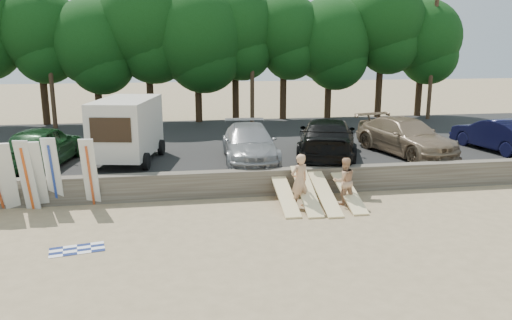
{
  "coord_description": "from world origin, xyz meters",
  "views": [
    {
      "loc": [
        -2.69,
        -15.21,
        5.75
      ],
      "look_at": [
        0.19,
        3.0,
        1.38
      ],
      "focal_mm": 35.0,
      "sensor_mm": 36.0,
      "label": 1
    }
  ],
  "objects_px": {
    "box_trailer": "(127,127)",
    "car_1": "(42,146)",
    "car_2": "(250,144)",
    "car_4": "(406,136)",
    "car_5": "(497,134)",
    "cooler": "(306,193)",
    "car_3": "(327,138)",
    "beachgoer_a": "(299,181)",
    "beachgoer_b": "(344,181)"
  },
  "relations": [
    {
      "from": "car_1",
      "to": "car_2",
      "type": "relative_size",
      "value": 0.93
    },
    {
      "from": "car_1",
      "to": "car_3",
      "type": "distance_m",
      "value": 12.16
    },
    {
      "from": "box_trailer",
      "to": "car_5",
      "type": "bearing_deg",
      "value": 10.08
    },
    {
      "from": "beachgoer_a",
      "to": "beachgoer_b",
      "type": "height_order",
      "value": "beachgoer_a"
    },
    {
      "from": "beachgoer_a",
      "to": "cooler",
      "type": "relative_size",
      "value": 5.11
    },
    {
      "from": "car_2",
      "to": "car_3",
      "type": "relative_size",
      "value": 0.89
    },
    {
      "from": "car_1",
      "to": "cooler",
      "type": "distance_m",
      "value": 11.1
    },
    {
      "from": "car_5",
      "to": "beachgoer_b",
      "type": "height_order",
      "value": "car_5"
    },
    {
      "from": "car_4",
      "to": "beachgoer_b",
      "type": "distance_m",
      "value": 6.48
    },
    {
      "from": "car_4",
      "to": "beachgoer_b",
      "type": "xyz_separation_m",
      "value": [
        -4.49,
        -4.62,
        -0.65
      ]
    },
    {
      "from": "cooler",
      "to": "car_5",
      "type": "bearing_deg",
      "value": 34.29
    },
    {
      "from": "car_3",
      "to": "cooler",
      "type": "distance_m",
      "value": 4.18
    },
    {
      "from": "car_4",
      "to": "cooler",
      "type": "bearing_deg",
      "value": -161.31
    },
    {
      "from": "car_2",
      "to": "car_4",
      "type": "relative_size",
      "value": 0.96
    },
    {
      "from": "car_2",
      "to": "car_5",
      "type": "relative_size",
      "value": 1.17
    },
    {
      "from": "car_2",
      "to": "cooler",
      "type": "xyz_separation_m",
      "value": [
        1.69,
        -3.26,
        -1.32
      ]
    },
    {
      "from": "car_3",
      "to": "car_5",
      "type": "bearing_deg",
      "value": -161.01
    },
    {
      "from": "box_trailer",
      "to": "car_4",
      "type": "height_order",
      "value": "box_trailer"
    },
    {
      "from": "car_4",
      "to": "car_5",
      "type": "distance_m",
      "value": 4.65
    },
    {
      "from": "car_2",
      "to": "car_3",
      "type": "bearing_deg",
      "value": 6.21
    },
    {
      "from": "car_2",
      "to": "car_4",
      "type": "distance_m",
      "value": 7.34
    },
    {
      "from": "beachgoer_b",
      "to": "box_trailer",
      "type": "bearing_deg",
      "value": -35.05
    },
    {
      "from": "car_1",
      "to": "car_3",
      "type": "relative_size",
      "value": 0.83
    },
    {
      "from": "car_5",
      "to": "beachgoer_b",
      "type": "bearing_deg",
      "value": 16.84
    },
    {
      "from": "car_4",
      "to": "beachgoer_b",
      "type": "height_order",
      "value": "car_4"
    },
    {
      "from": "beachgoer_a",
      "to": "cooler",
      "type": "bearing_deg",
      "value": -139.92
    },
    {
      "from": "car_2",
      "to": "beachgoer_a",
      "type": "xyz_separation_m",
      "value": [
        1.15,
        -4.34,
        -0.51
      ]
    },
    {
      "from": "cooler",
      "to": "beachgoer_a",
      "type": "bearing_deg",
      "value": -101.86
    },
    {
      "from": "car_3",
      "to": "car_2",
      "type": "bearing_deg",
      "value": 21.0
    },
    {
      "from": "car_4",
      "to": "box_trailer",
      "type": "bearing_deg",
      "value": 164.08
    },
    {
      "from": "car_2",
      "to": "car_5",
      "type": "xyz_separation_m",
      "value": [
        11.98,
        0.45,
        -0.02
      ]
    },
    {
      "from": "cooler",
      "to": "car_3",
      "type": "bearing_deg",
      "value": 76.61
    },
    {
      "from": "beachgoer_b",
      "to": "cooler",
      "type": "height_order",
      "value": "beachgoer_b"
    },
    {
      "from": "car_3",
      "to": "beachgoer_a",
      "type": "xyz_separation_m",
      "value": [
        -2.37,
        -4.56,
        -0.61
      ]
    },
    {
      "from": "car_1",
      "to": "box_trailer",
      "type": "bearing_deg",
      "value": -167.48
    },
    {
      "from": "car_2",
      "to": "beachgoer_b",
      "type": "distance_m",
      "value": 5.15
    },
    {
      "from": "car_5",
      "to": "beachgoer_a",
      "type": "height_order",
      "value": "car_5"
    },
    {
      "from": "car_3",
      "to": "car_4",
      "type": "xyz_separation_m",
      "value": [
        3.8,
        0.16,
        -0.07
      ]
    },
    {
      "from": "car_1",
      "to": "beachgoer_a",
      "type": "distance_m",
      "value": 10.96
    },
    {
      "from": "beachgoer_a",
      "to": "beachgoer_b",
      "type": "distance_m",
      "value": 1.69
    },
    {
      "from": "box_trailer",
      "to": "cooler",
      "type": "height_order",
      "value": "box_trailer"
    },
    {
      "from": "beachgoer_a",
      "to": "beachgoer_b",
      "type": "xyz_separation_m",
      "value": [
        1.69,
        0.09,
        -0.11
      ]
    },
    {
      "from": "box_trailer",
      "to": "cooler",
      "type": "xyz_separation_m",
      "value": [
        6.87,
        -4.03,
        -2.06
      ]
    },
    {
      "from": "box_trailer",
      "to": "car_1",
      "type": "distance_m",
      "value": 3.52
    },
    {
      "from": "car_5",
      "to": "beachgoer_a",
      "type": "relative_size",
      "value": 2.38
    },
    {
      "from": "car_3",
      "to": "beachgoer_b",
      "type": "relative_size",
      "value": 3.52
    },
    {
      "from": "box_trailer",
      "to": "car_4",
      "type": "xyz_separation_m",
      "value": [
        12.51,
        -0.39,
        -0.71
      ]
    },
    {
      "from": "car_3",
      "to": "car_5",
      "type": "relative_size",
      "value": 1.32
    },
    {
      "from": "box_trailer",
      "to": "car_1",
      "type": "xyz_separation_m",
      "value": [
        -3.45,
        -0.2,
        -0.66
      ]
    },
    {
      "from": "car_4",
      "to": "car_5",
      "type": "height_order",
      "value": "car_4"
    }
  ]
}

